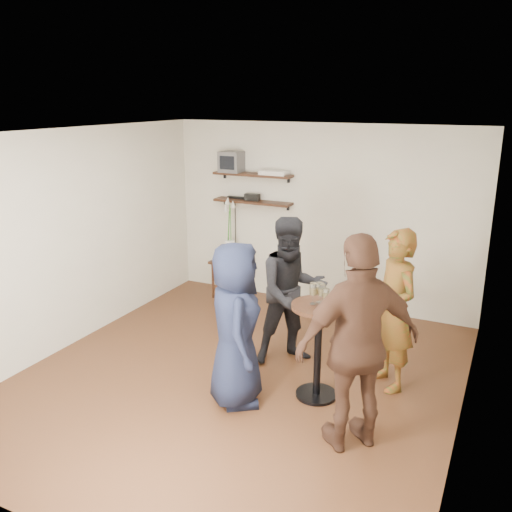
{
  "coord_description": "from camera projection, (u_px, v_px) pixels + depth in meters",
  "views": [
    {
      "loc": [
        2.47,
        -4.68,
        2.94
      ],
      "look_at": [
        0.01,
        0.4,
        1.27
      ],
      "focal_mm": 38.0,
      "sensor_mm": 36.0,
      "label": 1
    }
  ],
  "objects": [
    {
      "name": "room",
      "position": [
        238.0,
        263.0,
        5.53
      ],
      "size": [
        4.58,
        5.08,
        2.68
      ],
      "color": "#492A17",
      "rests_on": "ground"
    },
    {
      "name": "shelf_upper",
      "position": [
        253.0,
        175.0,
        7.85
      ],
      "size": [
        1.2,
        0.25,
        0.04
      ],
      "primitive_type": "cube",
      "color": "black",
      "rests_on": "room"
    },
    {
      "name": "shelf_lower",
      "position": [
        253.0,
        202.0,
        7.96
      ],
      "size": [
        1.2,
        0.25,
        0.04
      ],
      "primitive_type": "cube",
      "color": "black",
      "rests_on": "room"
    },
    {
      "name": "crt_monitor",
      "position": [
        232.0,
        162.0,
        7.94
      ],
      "size": [
        0.32,
        0.3,
        0.3
      ],
      "primitive_type": "cube",
      "color": "#59595B",
      "rests_on": "shelf_upper"
    },
    {
      "name": "dvd_deck",
      "position": [
        274.0,
        173.0,
        7.69
      ],
      "size": [
        0.4,
        0.24,
        0.06
      ],
      "primitive_type": "cube",
      "color": "silver",
      "rests_on": "shelf_upper"
    },
    {
      "name": "radio",
      "position": [
        252.0,
        197.0,
        7.94
      ],
      "size": [
        0.22,
        0.1,
        0.1
      ],
      "primitive_type": "cube",
      "color": "black",
      "rests_on": "shelf_lower"
    },
    {
      "name": "power_strip",
      "position": [
        237.0,
        197.0,
        8.12
      ],
      "size": [
        0.3,
        0.05,
        0.03
      ],
      "primitive_type": "cube",
      "color": "black",
      "rests_on": "shelf_lower"
    },
    {
      "name": "side_table",
      "position": [
        230.0,
        266.0,
        8.18
      ],
      "size": [
        0.51,
        0.51,
        0.58
      ],
      "rotation": [
        0.0,
        0.0,
        -0.05
      ],
      "color": "black",
      "rests_on": "room"
    },
    {
      "name": "vase_lilies",
      "position": [
        230.0,
        240.0,
        8.06
      ],
      "size": [
        0.19,
        0.2,
        0.98
      ],
      "rotation": [
        0.0,
        0.0,
        -0.05
      ],
      "color": "white",
      "rests_on": "side_table"
    },
    {
      "name": "drinks_table",
      "position": [
        318.0,
        338.0,
        5.36
      ],
      "size": [
        0.55,
        0.55,
        1.0
      ],
      "color": "black",
      "rests_on": "room"
    },
    {
      "name": "wine_glass_fl",
      "position": [
        313.0,
        290.0,
        5.22
      ],
      "size": [
        0.07,
        0.07,
        0.21
      ],
      "color": "silver",
      "rests_on": "drinks_table"
    },
    {
      "name": "wine_glass_fr",
      "position": [
        326.0,
        294.0,
        5.17
      ],
      "size": [
        0.06,
        0.06,
        0.18
      ],
      "color": "silver",
      "rests_on": "drinks_table"
    },
    {
      "name": "wine_glass_bl",
      "position": [
        320.0,
        289.0,
        5.27
      ],
      "size": [
        0.07,
        0.07,
        0.2
      ],
      "color": "silver",
      "rests_on": "drinks_table"
    },
    {
      "name": "wine_glass_br",
      "position": [
        322.0,
        291.0,
        5.21
      ],
      "size": [
        0.07,
        0.07,
        0.21
      ],
      "color": "silver",
      "rests_on": "drinks_table"
    },
    {
      "name": "person_plaid",
      "position": [
        394.0,
        310.0,
        5.51
      ],
      "size": [
        0.71,
        0.73,
        1.7
      ],
      "primitive_type": "imported",
      "rotation": [
        0.0,
        0.0,
        -0.85
      ],
      "color": "#AE2C13",
      "rests_on": "room"
    },
    {
      "name": "person_dark",
      "position": [
        292.0,
        291.0,
        6.06
      ],
      "size": [
        1.04,
        1.02,
        1.69
      ],
      "primitive_type": "imported",
      "rotation": [
        0.0,
        0.0,
        0.72
      ],
      "color": "black",
      "rests_on": "room"
    },
    {
      "name": "person_navy",
      "position": [
        235.0,
        325.0,
        5.22
      ],
      "size": [
        0.87,
        0.96,
        1.65
      ],
      "primitive_type": "imported",
      "rotation": [
        0.0,
        0.0,
        2.13
      ],
      "color": "#161B33",
      "rests_on": "room"
    },
    {
      "name": "person_brown",
      "position": [
        358.0,
        344.0,
        4.52
      ],
      "size": [
        1.14,
        1.1,
        1.91
      ],
      "primitive_type": "imported",
      "rotation": [
        0.0,
        0.0,
        3.89
      ],
      "color": "#492C1F",
      "rests_on": "room"
    }
  ]
}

